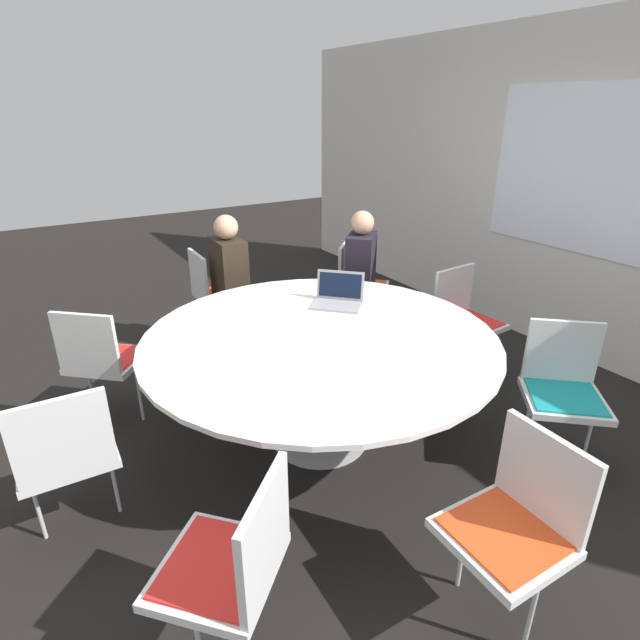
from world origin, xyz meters
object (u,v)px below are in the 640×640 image
Objects in this scene: chair_4 at (234,559)px; laptop at (338,297)px; chair_1 at (214,289)px; chair_6 at (563,383)px; chair_3 at (66,450)px; chair_5 at (517,518)px; chair_7 at (464,314)px; chair_2 at (102,355)px; person_1 at (231,274)px; person_0 at (363,269)px; chair_0 at (357,280)px.

laptop is at bearing 2.35° from chair_4.
chair_1 is 2.89m from chair_6.
chair_5 is (1.42, 1.46, 0.00)m from chair_3.
chair_1 is 2.15m from chair_7.
chair_5 is at bearing -22.17° from chair_2.
laptop is (1.13, 0.33, 0.09)m from person_1.
person_1 is at bearing 152.02° from laptop.
chair_4 is at bearing 0.31° from person_0.
chair_0 is at bearing -160.91° from person_0.
laptop is (1.37, 0.41, 0.28)m from chair_1.
chair_4 is at bearing 44.86° from chair_6.
chair_1 is 0.71× the size of person_0.
chair_1 and chair_6 have the same top height.
chair_0 is at bearing -21.68° from chair_5.
chair_4 is 2.72m from chair_7.
person_1 is at bearing -24.46° from chair_6.
chair_3 is 2.09× the size of laptop.
chair_4 and chair_7 have the same top height.
chair_3 is 1.89m from laptop.
person_0 is 1.00× the size of person_1.
chair_0 and chair_7 have the same top height.
chair_0 is at bearing 79.75° from person_1.
chair_0 is 2.17m from chair_6.
laptop is (0.66, -0.70, 0.09)m from person_0.
chair_5 is at bearing 67.52° from chair_6.
chair_3 and chair_5 have the same top height.
chair_5 is at bearing 44.96° from chair_7.
chair_5 is (0.41, 1.03, 0.00)m from chair_4.
chair_0 is at bearing 50.67° from chair_2.
chair_2 and chair_7 have the same top height.
person_0 is (-2.07, 2.10, 0.19)m from chair_4.
person_1 reaches higher than chair_6.
chair_7 is at bearing 67.36° from person_0.
laptop reaches higher than chair_3.
chair_5 is 2.95m from person_1.
chair_5 is at bearing 22.20° from chair_0.
person_0 reaches higher than chair_0.
chair_7 is (-0.18, 2.88, 0.00)m from chair_3.
laptop is at bearing -18.32° from chair_6.
chair_0 is at bearing 93.20° from laptop.
person_1 is at bearing -68.42° from person_0.
chair_2 and chair_6 have the same top height.
laptop is (-1.82, 0.36, 0.28)m from chair_5.
laptop is at bearing 17.69° from person_1.
chair_0 is 0.71× the size of person_1.
laptop is (0.89, -0.82, 0.28)m from chair_0.
person_0 reaches higher than chair_4.
chair_1 is 1.37m from chair_2.
chair_1 is 2.94m from chair_4.
chair_2 is at bearing 72.42° from chair_3.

